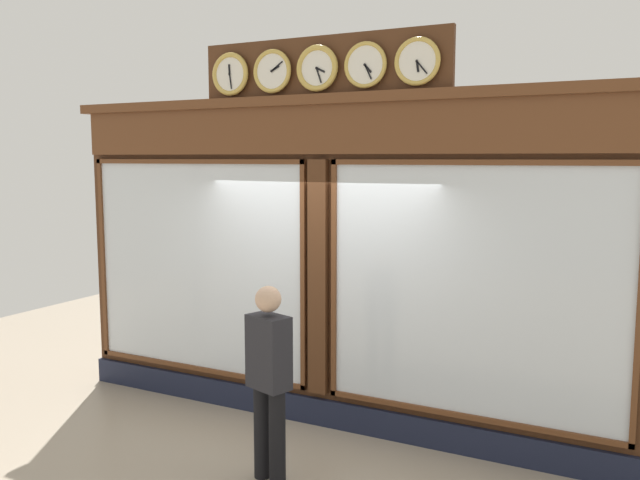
{
  "coord_description": "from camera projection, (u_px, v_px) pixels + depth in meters",
  "views": [
    {
      "loc": [
        -3.01,
        5.87,
        2.74
      ],
      "look_at": [
        0.0,
        0.0,
        1.92
      ],
      "focal_mm": 37.31,
      "sensor_mm": 36.0,
      "label": 1
    }
  ],
  "objects": [
    {
      "name": "shop_facade",
      "position": [
        326.0,
        259.0,
        6.78
      ],
      "size": [
        6.2,
        0.42,
        3.91
      ],
      "color": "#4C2B16",
      "rests_on": "ground_plane"
    },
    {
      "name": "pedestrian",
      "position": [
        269.0,
        375.0,
        5.56
      ],
      "size": [
        0.41,
        0.32,
        1.69
      ],
      "color": "black",
      "rests_on": "ground_plane"
    }
  ]
}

